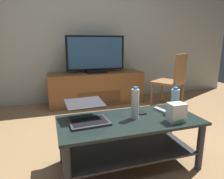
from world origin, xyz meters
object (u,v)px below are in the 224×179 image
object	(u,v)px
water_bottle_far	(135,103)
cell_phone	(139,112)
dining_chair	(173,79)
tv_remote	(161,110)
media_cabinet	(96,88)
television	(96,55)
laptop	(87,114)
water_bottle_near	(175,101)
router_box	(176,112)
coffee_table	(130,134)

from	to	relation	value
water_bottle_far	cell_phone	size ratio (longest dim) A/B	2.01
dining_chair	tv_remote	bearing A→B (deg)	-128.51
media_cabinet	dining_chair	distance (m)	1.34
television	laptop	size ratio (longest dim) A/B	2.63
water_bottle_near	cell_phone	bearing A→B (deg)	163.15
television	router_box	xyz separation A→B (m)	(0.20, -2.08, -0.34)
media_cabinet	tv_remote	distance (m)	1.86
router_box	cell_phone	world-z (taller)	router_box
laptop	water_bottle_far	xyz separation A→B (m)	(0.41, -0.06, 0.07)
tv_remote	television	bearing A→B (deg)	84.74
router_box	tv_remote	xyz separation A→B (m)	(0.01, 0.26, -0.07)
router_box	laptop	bearing A→B (deg)	161.74
dining_chair	router_box	size ratio (longest dim) A/B	5.77
water_bottle_near	water_bottle_far	distance (m)	0.42
water_bottle_far	laptop	bearing A→B (deg)	171.43
television	water_bottle_near	world-z (taller)	television
cell_phone	media_cabinet	bearing A→B (deg)	80.24
cell_phone	dining_chair	bearing A→B (deg)	35.27
media_cabinet	water_bottle_near	xyz separation A→B (m)	(0.31, -1.91, 0.28)
coffee_table	laptop	world-z (taller)	laptop
coffee_table	media_cabinet	bearing A→B (deg)	85.49
coffee_table	router_box	size ratio (longest dim) A/B	7.78
media_cabinet	television	world-z (taller)	television
dining_chair	tv_remote	xyz separation A→B (m)	(-0.92, -1.16, -0.05)
dining_chair	router_box	xyz separation A→B (m)	(-0.93, -1.42, 0.02)
coffee_table	cell_phone	world-z (taller)	cell_phone
coffee_table	dining_chair	size ratio (longest dim) A/B	1.35
router_box	dining_chair	bearing A→B (deg)	56.66
television	dining_chair	distance (m)	1.36
coffee_table	router_box	bearing A→B (deg)	-24.23
dining_chair	water_bottle_near	world-z (taller)	dining_chair
coffee_table	router_box	world-z (taller)	router_box
media_cabinet	water_bottle_near	world-z (taller)	water_bottle_near
dining_chair	water_bottle_near	xyz separation A→B (m)	(-0.82, -1.23, 0.05)
media_cabinet	water_bottle_far	bearing A→B (deg)	-93.08
router_box	water_bottle_near	world-z (taller)	water_bottle_near
television	dining_chair	world-z (taller)	television
coffee_table	media_cabinet	xyz separation A→B (m)	(0.15, 1.94, -0.03)
laptop	cell_phone	world-z (taller)	laptop
laptop	water_bottle_near	xyz separation A→B (m)	(0.82, -0.04, 0.06)
dining_chair	cell_phone	distance (m)	1.60
coffee_table	water_bottle_far	distance (m)	0.28
water_bottle_far	router_box	bearing A→B (deg)	-29.76
coffee_table	laptop	bearing A→B (deg)	168.03
television	laptop	xyz separation A→B (m)	(-0.51, -1.84, -0.36)
laptop	dining_chair	bearing A→B (deg)	35.82
television	cell_phone	size ratio (longest dim) A/B	7.26
media_cabinet	water_bottle_far	world-z (taller)	water_bottle_far
dining_chair	router_box	distance (m)	1.70
dining_chair	laptop	world-z (taller)	dining_chair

